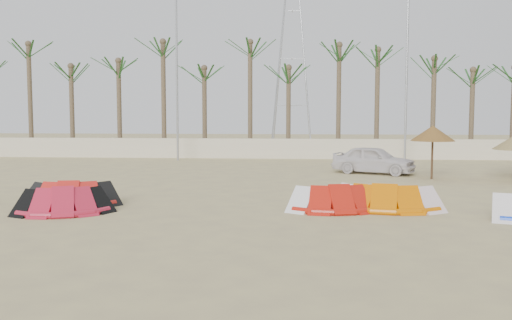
# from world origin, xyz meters

# --- Properties ---
(ground) EXTENTS (120.00, 120.00, 0.00)m
(ground) POSITION_xyz_m (0.00, 0.00, 0.00)
(ground) COLOR tan
(ground) RESTS_ON ground
(boundary_wall) EXTENTS (60.00, 0.30, 1.30)m
(boundary_wall) POSITION_xyz_m (0.00, 22.00, 0.65)
(boundary_wall) COLOR beige
(boundary_wall) RESTS_ON ground
(palm_line) EXTENTS (52.00, 4.00, 7.70)m
(palm_line) POSITION_xyz_m (0.67, 23.50, 6.44)
(palm_line) COLOR brown
(palm_line) RESTS_ON ground
(lamp_b) EXTENTS (1.25, 0.14, 11.00)m
(lamp_b) POSITION_xyz_m (-5.96, 20.00, 5.77)
(lamp_b) COLOR #A5A8AD
(lamp_b) RESTS_ON ground
(lamp_c) EXTENTS (1.25, 0.14, 11.00)m
(lamp_c) POSITION_xyz_m (8.04, 20.00, 5.77)
(lamp_c) COLOR #A5A8AD
(lamp_c) RESTS_ON ground
(pylon) EXTENTS (3.00, 3.00, 14.00)m
(pylon) POSITION_xyz_m (1.00, 28.00, 0.00)
(pylon) COLOR #A5A8AD
(pylon) RESTS_ON ground
(kite_red_left) EXTENTS (3.34, 1.99, 0.90)m
(kite_red_left) POSITION_xyz_m (-5.89, 3.21, 0.42)
(kite_red_left) COLOR red
(kite_red_left) RESTS_ON ground
(kite_red_mid) EXTENTS (3.27, 2.32, 0.90)m
(kite_red_mid) POSITION_xyz_m (-5.51, 1.78, 0.42)
(kite_red_mid) COLOR #B91C35
(kite_red_mid) RESTS_ON ground
(kite_red_right) EXTENTS (3.35, 2.11, 0.90)m
(kite_red_right) POSITION_xyz_m (2.82, 2.97, 0.42)
(kite_red_right) COLOR red
(kite_red_right) RESTS_ON ground
(kite_orange) EXTENTS (3.70, 2.12, 0.90)m
(kite_orange) POSITION_xyz_m (4.33, 3.29, 0.42)
(kite_orange) COLOR #D76700
(kite_orange) RESTS_ON ground
(parasol_left) EXTENTS (2.02, 2.02, 2.46)m
(parasol_left) POSITION_xyz_m (7.67, 11.38, 2.10)
(parasol_left) COLOR #4C331E
(parasol_left) RESTS_ON ground
(car) EXTENTS (4.37, 3.19, 1.38)m
(car) POSITION_xyz_m (5.31, 13.47, 0.69)
(car) COLOR silver
(car) RESTS_ON ground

